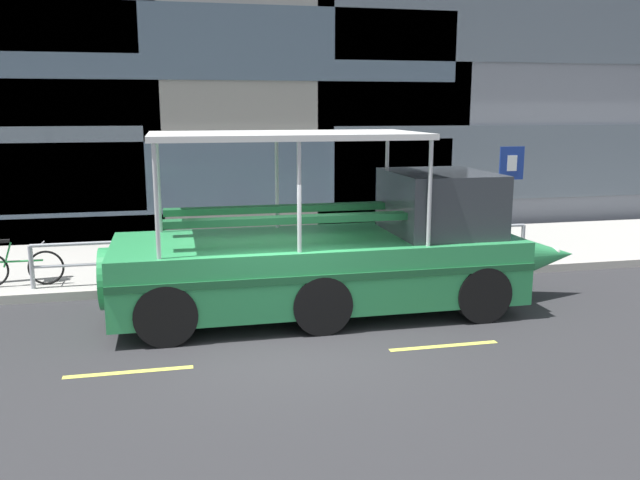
# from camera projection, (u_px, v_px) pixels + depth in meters

# --- Properties ---
(ground_plane) EXTENTS (120.00, 120.00, 0.00)m
(ground_plane) POSITION_uv_depth(u_px,v_px,m) (285.00, 339.00, 10.79)
(ground_plane) COLOR #2B2B2D
(sidewalk) EXTENTS (32.00, 4.80, 0.18)m
(sidewalk) POSITION_uv_depth(u_px,v_px,m) (246.00, 258.00, 16.13)
(sidewalk) COLOR #A8A59E
(sidewalk) RESTS_ON ground_plane
(curb_edge) EXTENTS (32.00, 0.18, 0.18)m
(curb_edge) POSITION_uv_depth(u_px,v_px,m) (260.00, 284.00, 13.75)
(curb_edge) COLOR #B2ADA3
(curb_edge) RESTS_ON ground_plane
(lane_centreline) EXTENTS (25.80, 0.12, 0.01)m
(lane_centreline) POSITION_uv_depth(u_px,v_px,m) (295.00, 358.00, 9.95)
(lane_centreline) COLOR #DBD64C
(lane_centreline) RESTS_ON ground_plane
(curb_guardrail) EXTENTS (10.70, 0.09, 0.90)m
(curb_guardrail) POSITION_uv_depth(u_px,v_px,m) (297.00, 246.00, 14.12)
(curb_guardrail) COLOR #9EA0A8
(curb_guardrail) RESTS_ON sidewalk
(parking_sign) EXTENTS (0.60, 0.12, 2.64)m
(parking_sign) POSITION_uv_depth(u_px,v_px,m) (510.00, 183.00, 15.35)
(parking_sign) COLOR #4C4F54
(parking_sign) RESTS_ON sidewalk
(leaned_bicycle) EXTENTS (1.74, 0.46, 0.96)m
(leaned_bicycle) POSITION_uv_depth(u_px,v_px,m) (18.00, 268.00, 13.21)
(leaned_bicycle) COLOR black
(leaned_bicycle) RESTS_ON sidewalk
(duck_tour_boat) EXTENTS (8.99, 2.66, 3.27)m
(duck_tour_boat) POSITION_uv_depth(u_px,v_px,m) (345.00, 253.00, 12.12)
(duck_tour_boat) COLOR #2D9351
(duck_tour_boat) RESTS_ON ground_plane
(pedestrian_near_bow) EXTENTS (0.46, 0.29, 1.71)m
(pedestrian_near_bow) POSITION_uv_depth(u_px,v_px,m) (409.00, 212.00, 16.07)
(pedestrian_near_bow) COLOR #1E2338
(pedestrian_near_bow) RESTS_ON sidewalk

